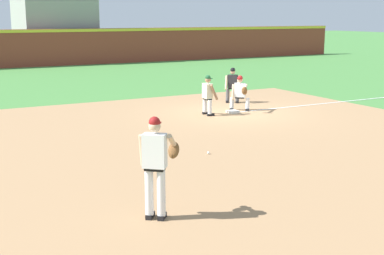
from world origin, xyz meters
name	(u,v)px	position (x,y,z in m)	size (l,w,h in m)	color
ground_plane	(233,113)	(0.00, 0.00, 0.00)	(160.00, 160.00, 0.00)	#47843D
infield_dirt_patch	(208,147)	(-3.46, -4.14, 0.00)	(18.00, 18.00, 0.01)	#A87F56
first_base_bag	(233,112)	(0.00, 0.00, 0.04)	(0.38, 0.38, 0.09)	white
baseball	(208,153)	(-3.82, -4.79, 0.04)	(0.07, 0.07, 0.07)	white
pitcher	(156,161)	(-6.89, -8.25, 1.06)	(0.85, 0.54, 1.86)	black
first_baseman	(240,92)	(0.48, 0.25, 0.73)	(0.71, 1.09, 1.34)	black
baserunner	(208,93)	(-1.04, 0.06, 0.79)	(0.46, 0.61, 1.46)	black
umpire	(233,84)	(1.26, 2.00, 0.79)	(0.68, 0.66, 1.46)	black
outfield_wall	(68,46)	(0.00, 22.00, 1.39)	(48.00, 0.54, 2.60)	brown
stadium_seating_block	(54,22)	(0.00, 25.75, 3.02)	(5.38, 5.90, 6.00)	gray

